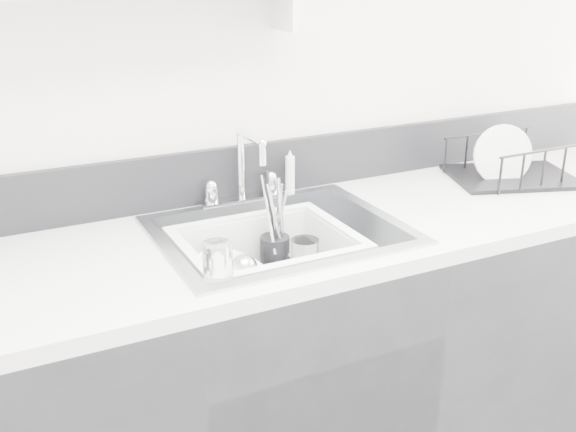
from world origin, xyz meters
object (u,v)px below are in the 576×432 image
counter_run (280,378)px  wash_tub (267,266)px  sink (280,262)px  dish_rack (514,159)px

counter_run → wash_tub: bearing=-152.7°
sink → counter_run: bearing=0.0°
wash_tub → dish_rack: dish_rack is taller
sink → wash_tub: sink is taller
counter_run → sink: bearing=0.0°
counter_run → dish_rack: size_ratio=8.23×
counter_run → sink: 0.37m
dish_rack → counter_run: bearing=-156.3°
counter_run → sink: size_ratio=5.00×
counter_run → wash_tub: size_ratio=7.12×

